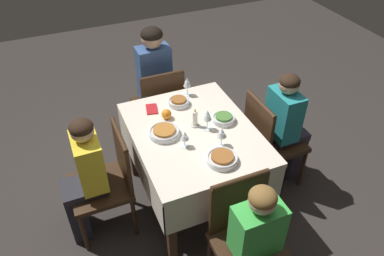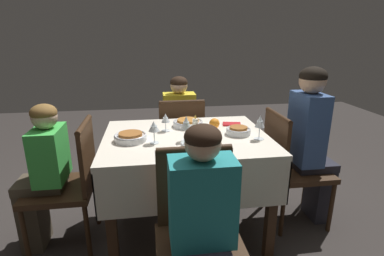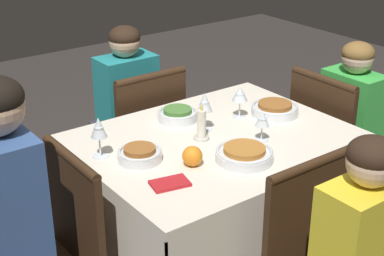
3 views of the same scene
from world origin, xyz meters
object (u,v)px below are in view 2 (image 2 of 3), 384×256
Objects in this scene: chair_east at (70,179)px; person_child_green at (43,172)px; person_child_yellow at (179,125)px; person_adult_denim at (312,138)px; bowl_south at (188,123)px; orange_fruit at (214,123)px; chair_west at (290,163)px; bowl_east at (131,137)px; chair_south at (181,139)px; candle_centerpiece at (195,129)px; wine_glass_west at (260,122)px; chair_north at (198,229)px; wine_glass_north at (186,123)px; bowl_west at (238,131)px; person_child_teal at (204,233)px; wine_glass_east at (154,127)px; dining_table at (186,151)px; wine_glass_south at (166,119)px; bowl_north at (195,145)px; napkin_red_folded at (232,124)px.

person_child_green reaches higher than chair_east.
person_adult_denim is at bearing 137.76° from person_child_yellow.
person_child_green is 1.07m from bowl_south.
person_adult_denim is at bearing 170.28° from orange_fruit.
chair_east reaches higher than orange_fruit.
chair_west is 4.14× the size of bowl_east.
bowl_east is at bearing 60.48° from chair_south.
person_child_yellow reaches higher than person_child_green.
bowl_east is 0.95× the size of bowl_south.
candle_centerpiece is at bearing 44.39° from orange_fruit.
chair_north is at bearing 46.90° from wine_glass_west.
person_adult_denim is 0.91m from candle_centerpiece.
wine_glass_north is (0.97, 0.11, 0.19)m from person_adult_denim.
person_adult_denim is at bearing -177.13° from candle_centerpiece.
bowl_south is (0.33, -0.24, -0.00)m from bowl_west.
chair_north is 1.02m from chair_east.
person_child_teal reaches higher than bowl_west.
bowl_east is at bearing 119.00° from chair_north.
wine_glass_east reaches higher than chair_north.
dining_table is 0.27m from bowl_south.
wine_glass_south is at bearing -62.16° from wine_glass_north.
person_adult_denim is (-1.76, -0.03, 0.20)m from chair_east.
chair_north is 0.52m from bowl_north.
bowl_south is at bearing -128.26° from wine_glass_east.
dining_table is at bearing 91.28° from person_child_green.
wine_glass_north reaches higher than bowl_south.
wine_glass_south is 1.69× the size of orange_fruit.
candle_centerpiece is at bearing 149.76° from dining_table.
chair_west is 11.37× the size of orange_fruit.
chair_west is at bearing -172.90° from wine_glass_east.
wine_glass_east is at bearing -30.37° from bowl_north.
bowl_north is at bearing 87.43° from bowl_south.
person_child_green is 4.48× the size of bowl_south.
chair_east reaches higher than napkin_red_folded.
bowl_north is at bearing 61.94° from orange_fruit.
dining_table is at bearing 91.55° from chair_east.
bowl_west is at bearing -145.71° from bowl_north.
bowl_north is (0.01, 0.94, 0.30)m from chair_south.
wine_glass_west reaches higher than dining_table.
chair_west is 5.23× the size of wine_glass_north.
wine_glass_north reaches higher than chair_east.
wine_glass_north is (-0.02, -0.58, 0.39)m from chair_north.
dining_table is 1.28× the size of chair_west.
person_child_teal is 7.09× the size of napkin_red_folded.
wine_glass_south is 0.25m from candle_centerpiece.
person_child_green is at bearing 13.41° from bowl_south.
bowl_north is at bearing 89.30° from person_child_yellow.
person_child_green is 5.98× the size of wine_glass_north.
person_child_green is 1.06m from candle_centerpiece.
bowl_east is at bearing -6.24° from wine_glass_west.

